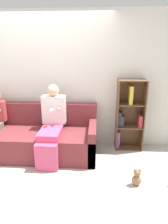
# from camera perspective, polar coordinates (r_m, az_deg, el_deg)

# --- Properties ---
(ground_plane) EXTENTS (14.00, 14.00, 0.00)m
(ground_plane) POSITION_cam_1_polar(r_m,az_deg,el_deg) (3.47, -13.75, -15.59)
(ground_plane) COLOR #BCB2A8
(back_wall) EXTENTS (10.00, 0.06, 2.55)m
(back_wall) POSITION_cam_1_polar(r_m,az_deg,el_deg) (3.98, -10.58, 8.69)
(back_wall) COLOR silver
(back_wall) RESTS_ON ground_plane
(couch) EXTENTS (2.16, 0.93, 0.88)m
(couch) POSITION_cam_1_polar(r_m,az_deg,el_deg) (3.83, -13.00, -7.16)
(couch) COLOR maroon
(couch) RESTS_ON ground_plane
(adult_seated) EXTENTS (0.42, 0.86, 1.27)m
(adult_seated) POSITION_cam_1_polar(r_m,az_deg,el_deg) (3.52, -9.21, -2.87)
(adult_seated) COLOR #DB4C75
(adult_seated) RESTS_ON ground_plane
(bookshelf) EXTENTS (0.51, 0.31, 1.35)m
(bookshelf) POSITION_cam_1_polar(r_m,az_deg,el_deg) (3.89, 12.65, -0.92)
(bookshelf) COLOR brown
(bookshelf) RESTS_ON ground_plane
(teddy_bear) EXTENTS (0.13, 0.11, 0.27)m
(teddy_bear) POSITION_cam_1_polar(r_m,az_deg,el_deg) (3.08, 14.82, -17.67)
(teddy_bear) COLOR #936B47
(teddy_bear) RESTS_ON ground_plane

